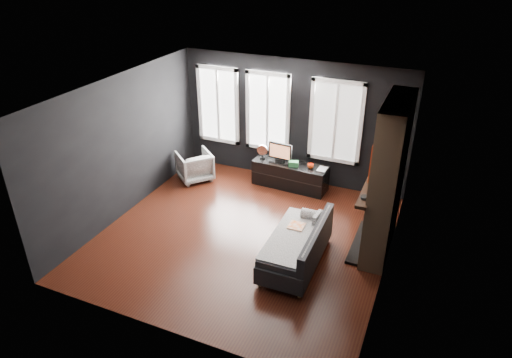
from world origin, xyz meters
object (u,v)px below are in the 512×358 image
at_px(sofa, 296,243).
at_px(monitor, 280,151).
at_px(armchair, 195,164).
at_px(mug, 311,165).
at_px(mantel_vase, 377,167).
at_px(book, 318,163).
at_px(media_console, 290,175).

height_order(sofa, monitor, monitor).
distance_m(armchair, mug, 2.60).
bearing_deg(mug, mantel_vase, -34.71).
bearing_deg(armchair, book, 141.14).
height_order(sofa, mantel_vase, mantel_vase).
distance_m(monitor, book, 0.87).
bearing_deg(mantel_vase, sofa, -124.09).
relative_size(armchair, monitor, 1.33).
xyz_separation_m(sofa, armchair, (-3.05, 1.95, -0.02)).
height_order(mug, mantel_vase, mantel_vase).
xyz_separation_m(mug, mantel_vase, (1.46, -1.01, 0.70)).
bearing_deg(media_console, sofa, -65.32).
distance_m(media_console, mantel_vase, 2.42).
bearing_deg(sofa, armchair, 146.71).
distance_m(media_console, mug, 0.57).
bearing_deg(mug, sofa, -78.08).
height_order(media_console, book, book).
relative_size(sofa, armchair, 2.45).
relative_size(mug, book, 0.52).
relative_size(media_console, book, 6.48).
distance_m(armchair, mantel_vase, 4.15).
bearing_deg(media_console, armchair, -163.37).
bearing_deg(mantel_vase, mug, 145.29).
bearing_deg(media_console, monitor, 179.59).
bearing_deg(armchair, mantel_vase, 122.93).
height_order(sofa, armchair, sofa).
height_order(monitor, mug, monitor).
relative_size(sofa, book, 7.04).
relative_size(armchair, mug, 5.50).
xyz_separation_m(media_console, book, (0.61, -0.01, 0.40)).
relative_size(armchair, book, 2.87).
xyz_separation_m(media_console, mug, (0.46, -0.04, 0.34)).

